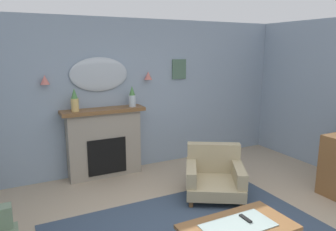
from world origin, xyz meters
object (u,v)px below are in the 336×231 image
Objects in this scene: wall_mirror at (99,74)px; armchair_by_coffee_table at (214,175)px; wall_sconce_right at (148,76)px; mantel_vase_left at (75,101)px; mantel_vase_right at (132,97)px; wall_sconce_left at (45,80)px; framed_picture at (179,69)px; fireplace at (105,143)px; tv_remote at (245,219)px; coffee_table at (238,231)px.

armchair_by_coffee_table is at bearing -51.80° from wall_mirror.
armchair_by_coffee_table is (0.38, -1.52, -1.35)m from wall_sconce_right.
armchair_by_coffee_table is at bearing -75.82° from wall_sconce_right.
mantel_vase_left is 0.33× the size of armchair_by_coffee_table.
mantel_vase_right is 1.40m from wall_sconce_left.
framed_picture is at bearing 0.38° from wall_mirror.
framed_picture is (2.35, 0.06, 0.09)m from wall_sconce_left.
fireplace reaches higher than tv_remote.
wall_sconce_right is at bearing -174.73° from framed_picture.
wall_mirror is (0.00, 0.14, 1.14)m from fireplace.
armchair_by_coffee_table is at bearing 66.70° from tv_remote.
fireplace is 1.91m from framed_picture.
mantel_vase_left is at bearing 140.30° from armchair_by_coffee_table.
wall_sconce_right is at bearing 5.27° from mantel_vase_left.
fireplace is 8.50× the size of tv_remote.
wall_mirror is (-0.50, 0.17, 0.39)m from mantel_vase_right.
fireplace reaches higher than armchair_by_coffee_table.
framed_picture is 0.33× the size of coffee_table.
framed_picture is 2.25× the size of tv_remote.
wall_sconce_left is 0.13× the size of coffee_table.
framed_picture reaches higher than armchair_by_coffee_table.
armchair_by_coffee_table is (0.73, 1.43, -0.08)m from coffee_table.
wall_mirror is at bearing 128.20° from armchair_by_coffee_table.
wall_sconce_right is 0.66m from framed_picture.
wall_mirror is 3.26m from tv_remote.
framed_picture is at bearing 10.20° from mantel_vase_right.
wall_mirror reaches higher than fireplace.
wall_sconce_right is at bearing 85.89° from tv_remote.
wall_mirror is at bearing 161.22° from mantel_vase_right.
fireplace is at bearing 102.92° from tv_remote.
wall_mirror reaches higher than mantel_vase_left.
wall_mirror reaches higher than tv_remote.
wall_sconce_left is 3.48m from coffee_table.
fireplace is 1.42× the size of wall_mirror.
framed_picture is 3.44m from coffee_table.
tv_remote reaches higher than coffee_table.
mantel_vase_left is at bearing -176.40° from fireplace.
coffee_table is (0.96, -2.82, -0.94)m from mantel_vase_left.
fireplace is 1.38m from wall_sconce_left.
coffee_table is (0.01, -2.82, -0.94)m from mantel_vase_right.
coffee_table is at bearing -96.62° from wall_sconce_right.
fireplace is at bearing 130.86° from armchair_by_coffee_table.
coffee_table is at bearing -116.97° from armchair_by_coffee_table.
fireplace is 1.24× the size of coffee_table.
wall_sconce_left is 0.39× the size of framed_picture.
coffee_table is 6.88× the size of tv_remote.
wall_sconce_right reaches higher than mantel_vase_right.
tv_remote is (-0.21, -2.89, -1.21)m from wall_sconce_right.
mantel_vase_right is 1.88m from armchair_by_coffee_table.
wall_sconce_right is 3.14m from tv_remote.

